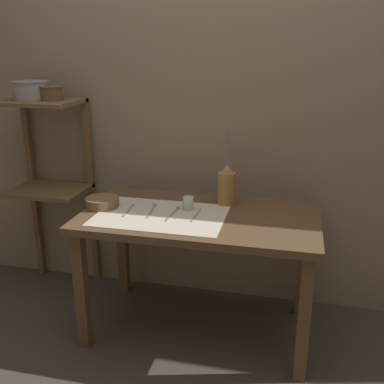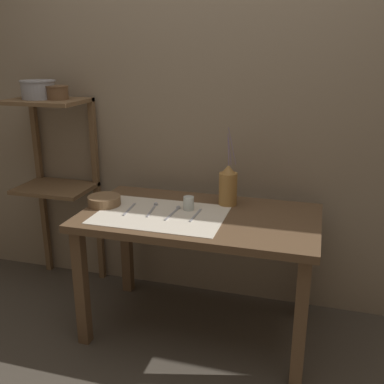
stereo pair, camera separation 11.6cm
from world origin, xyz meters
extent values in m
plane|color=#473F35|center=(0.00, 0.00, 0.00)|extent=(12.00, 12.00, 0.00)
cube|color=gray|center=(0.00, 0.46, 1.20)|extent=(7.00, 0.06, 2.40)
cube|color=brown|center=(0.00, 0.00, 0.68)|extent=(1.25, 0.70, 0.04)
cube|color=brown|center=(-0.57, -0.29, 0.33)|extent=(0.06, 0.06, 0.66)
cube|color=brown|center=(0.57, -0.29, 0.33)|extent=(0.06, 0.06, 0.66)
cube|color=brown|center=(-0.57, 0.29, 0.33)|extent=(0.06, 0.06, 0.66)
cube|color=brown|center=(0.57, 0.29, 0.33)|extent=(0.06, 0.06, 0.66)
cube|color=brown|center=(-1.02, 0.24, 1.24)|extent=(0.46, 0.34, 0.02)
cube|color=brown|center=(-1.02, 0.24, 0.69)|extent=(0.46, 0.34, 0.02)
cube|color=brown|center=(-1.24, 0.39, 0.62)|extent=(0.04, 0.04, 1.25)
cube|color=brown|center=(-0.81, 0.39, 0.62)|extent=(0.04, 0.04, 1.25)
cube|color=beige|center=(-0.19, -0.06, 0.71)|extent=(0.68, 0.46, 0.00)
cylinder|color=olive|center=(0.11, 0.19, 0.80)|extent=(0.10, 0.10, 0.18)
cone|color=olive|center=(0.11, 0.19, 0.91)|extent=(0.08, 0.08, 0.05)
cylinder|color=slate|center=(0.13, 0.20, 1.04)|extent=(0.05, 0.01, 0.20)
cylinder|color=slate|center=(0.11, 0.18, 1.02)|extent=(0.02, 0.04, 0.17)
cylinder|color=slate|center=(0.12, 0.20, 1.01)|extent=(0.03, 0.02, 0.15)
cylinder|color=brown|center=(-0.55, -0.01, 0.73)|extent=(0.18, 0.18, 0.05)
cylinder|color=silver|center=(-0.07, 0.04, 0.74)|extent=(0.06, 0.06, 0.07)
cube|color=#939399|center=(-0.38, -0.05, 0.71)|extent=(0.03, 0.19, 0.00)
cube|color=#939399|center=(-0.26, -0.03, 0.71)|extent=(0.03, 0.19, 0.00)
sphere|color=#939399|center=(-0.27, 0.06, 0.71)|extent=(0.02, 0.02, 0.02)
cube|color=#939399|center=(-0.14, -0.05, 0.71)|extent=(0.02, 0.19, 0.00)
sphere|color=#939399|center=(-0.13, 0.04, 0.71)|extent=(0.02, 0.02, 0.02)
cube|color=#939399|center=(-0.01, -0.04, 0.71)|extent=(0.02, 0.19, 0.00)
cylinder|color=#939399|center=(-1.07, 0.24, 1.30)|extent=(0.20, 0.20, 0.11)
cylinder|color=#939399|center=(-1.07, 0.24, 1.35)|extent=(0.21, 0.21, 0.01)
cylinder|color=brown|center=(-0.94, 0.24, 1.29)|extent=(0.13, 0.13, 0.08)
cylinder|color=brown|center=(-0.94, 0.24, 1.33)|extent=(0.13, 0.13, 0.01)
camera|label=1|loc=(0.47, -2.18, 1.55)|focal=42.00mm
camera|label=2|loc=(0.58, -2.15, 1.55)|focal=42.00mm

